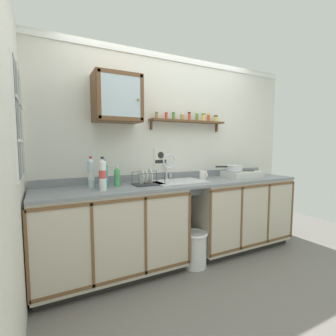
% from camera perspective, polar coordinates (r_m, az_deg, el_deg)
% --- Properties ---
extents(floor, '(6.13, 6.13, 0.00)m').
position_cam_1_polar(floor, '(2.78, 7.78, -23.64)').
color(floor, slate).
rests_on(floor, ground).
extents(back_wall, '(3.73, 0.07, 2.44)m').
position_cam_1_polar(back_wall, '(3.08, -0.04, 3.13)').
color(back_wall, silver).
rests_on(back_wall, ground).
extents(side_wall_left, '(0.05, 3.53, 2.44)m').
position_cam_1_polar(side_wall_left, '(1.76, -32.93, 0.28)').
color(side_wall_left, silver).
rests_on(side_wall_left, ground).
extents(lower_cabinet_run, '(1.49, 0.62, 0.89)m').
position_cam_1_polar(lower_cabinet_run, '(2.64, -12.91, -14.64)').
color(lower_cabinet_run, black).
rests_on(lower_cabinet_run, ground).
extents(lower_cabinet_run_right, '(1.38, 0.62, 0.89)m').
position_cam_1_polar(lower_cabinet_run_right, '(3.44, 15.75, -9.96)').
color(lower_cabinet_run_right, black).
rests_on(lower_cabinet_run_right, ground).
extents(countertop, '(3.09, 0.64, 0.03)m').
position_cam_1_polar(countertop, '(2.82, 3.06, -3.57)').
color(countertop, gray).
rests_on(countertop, lower_cabinet_run).
extents(backsplash, '(3.09, 0.02, 0.08)m').
position_cam_1_polar(backsplash, '(3.07, 0.26, -1.80)').
color(backsplash, gray).
rests_on(backsplash, countertop).
extents(sink, '(0.60, 0.48, 0.45)m').
position_cam_1_polar(sink, '(2.85, 2.15, -3.73)').
color(sink, silver).
rests_on(sink, countertop).
extents(hot_plate_stove, '(0.48, 0.32, 0.08)m').
position_cam_1_polar(hot_plate_stove, '(3.37, 16.78, -1.38)').
color(hot_plate_stove, silver).
rests_on(hot_plate_stove, countertop).
extents(saucepan, '(0.35, 0.21, 0.08)m').
position_cam_1_polar(saucepan, '(3.30, 15.05, 0.02)').
color(saucepan, silver).
rests_on(saucepan, hot_plate_stove).
extents(bottle_opaque_white_0, '(0.07, 0.07, 0.32)m').
position_cam_1_polar(bottle_opaque_white_0, '(2.37, -14.90, -1.45)').
color(bottle_opaque_white_0, white).
rests_on(bottle_opaque_white_0, countertop).
extents(bottle_soda_green_1, '(0.06, 0.06, 0.21)m').
position_cam_1_polar(bottle_soda_green_1, '(2.59, -11.73, -1.98)').
color(bottle_soda_green_1, '#4CB266').
rests_on(bottle_soda_green_1, countertop).
extents(bottle_detergent_teal_2, '(0.08, 0.08, 0.28)m').
position_cam_1_polar(bottle_detergent_teal_2, '(2.49, -14.65, -1.64)').
color(bottle_detergent_teal_2, teal).
rests_on(bottle_detergent_teal_2, countertop).
extents(bottle_water_clear_3, '(0.07, 0.07, 0.31)m').
position_cam_1_polar(bottle_water_clear_3, '(2.57, -17.37, -1.23)').
color(bottle_water_clear_3, silver).
rests_on(bottle_water_clear_3, countertop).
extents(dish_rack, '(0.32, 0.23, 0.17)m').
position_cam_1_polar(dish_rack, '(2.63, -4.79, -3.02)').
color(dish_rack, '#333338').
rests_on(dish_rack, countertop).
extents(mug, '(0.09, 0.13, 0.11)m').
position_cam_1_polar(mug, '(3.02, 8.21, -1.70)').
color(mug, white).
rests_on(mug, countertop).
extents(wall_cabinet, '(0.48, 0.33, 0.49)m').
position_cam_1_polar(wall_cabinet, '(2.70, -11.71, 15.51)').
color(wall_cabinet, brown).
extents(spice_shelf, '(1.03, 0.14, 0.23)m').
position_cam_1_polar(spice_shelf, '(3.14, 5.00, 10.96)').
color(spice_shelf, brown).
extents(warning_sign, '(0.18, 0.01, 0.22)m').
position_cam_1_polar(warning_sign, '(3.01, -1.71, 2.45)').
color(warning_sign, silver).
extents(window, '(0.03, 0.70, 0.88)m').
position_cam_1_polar(window, '(2.25, -31.36, 9.09)').
color(window, '#262D38').
extents(trash_bin, '(0.29, 0.29, 0.39)m').
position_cam_1_polar(trash_bin, '(2.88, 6.20, -18.08)').
color(trash_bin, silver).
rests_on(trash_bin, ground).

